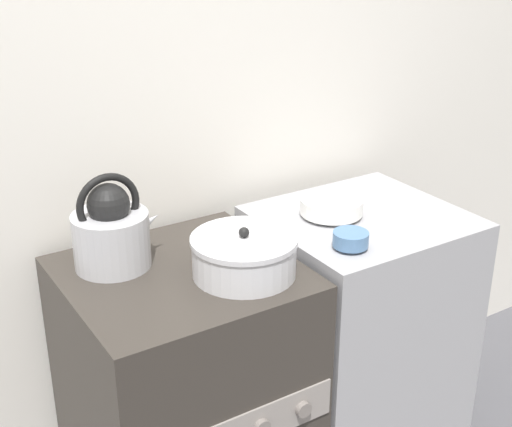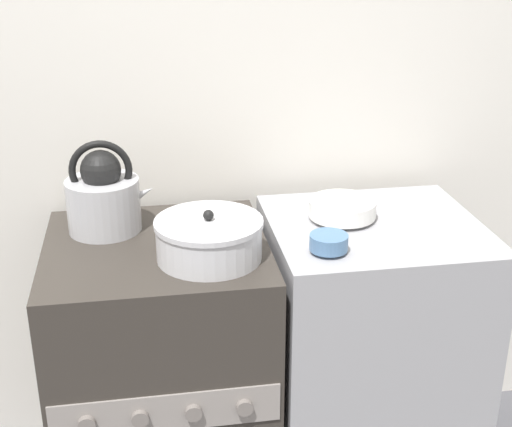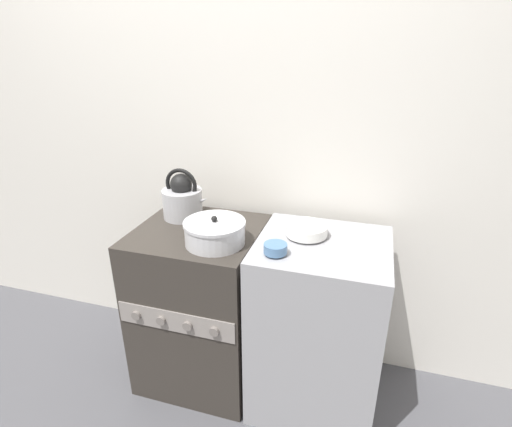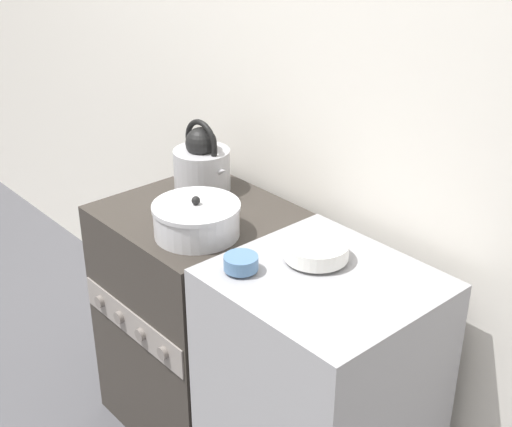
# 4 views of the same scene
# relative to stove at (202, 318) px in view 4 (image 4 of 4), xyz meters

# --- Properties ---
(wall_back) EXTENTS (7.00, 0.06, 2.50)m
(wall_back) POSITION_rel_stove_xyz_m (-0.00, 0.36, 0.81)
(wall_back) COLOR silver
(wall_back) RESTS_ON ground_plane
(stove) EXTENTS (0.61, 0.60, 0.88)m
(stove) POSITION_rel_stove_xyz_m (0.00, 0.00, 0.00)
(stove) COLOR #332D28
(stove) RESTS_ON ground_plane
(counter) EXTENTS (0.59, 0.55, 0.91)m
(counter) POSITION_rel_stove_xyz_m (0.62, -0.02, 0.01)
(counter) COLOR #99999E
(counter) RESTS_ON ground_plane
(kettle) EXTENTS (0.25, 0.21, 0.26)m
(kettle) POSITION_rel_stove_xyz_m (-0.13, 0.13, 0.54)
(kettle) COLOR #B2B2B7
(kettle) RESTS_ON stove
(cooking_pot) EXTENTS (0.28, 0.28, 0.14)m
(cooking_pot) POSITION_rel_stove_xyz_m (0.14, -0.10, 0.50)
(cooking_pot) COLOR silver
(cooking_pot) RESTS_ON stove
(enamel_bowl) EXTENTS (0.19, 0.19, 0.06)m
(enamel_bowl) POSITION_rel_stove_xyz_m (0.53, 0.03, 0.50)
(enamel_bowl) COLOR white
(enamel_bowl) RESTS_ON counter
(small_ceramic_bowl) EXTENTS (0.10, 0.10, 0.05)m
(small_ceramic_bowl) POSITION_rel_stove_xyz_m (0.44, -0.17, 0.49)
(small_ceramic_bowl) COLOR #4C729E
(small_ceramic_bowl) RESTS_ON counter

